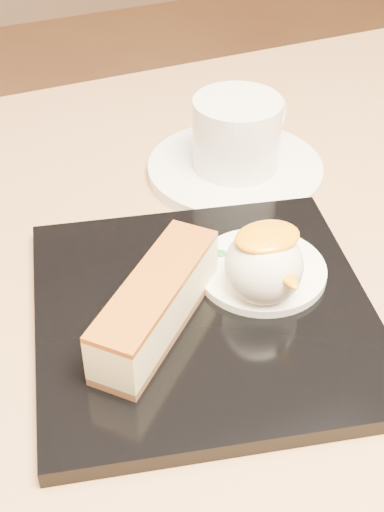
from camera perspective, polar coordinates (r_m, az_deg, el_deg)
name	(u,v)px	position (r m, az deg, el deg)	size (l,w,h in m)	color
table	(259,459)	(0.60, 5.34, -15.89)	(0.80, 0.80, 0.72)	black
dessert_plate	(204,313)	(0.47, 0.96, -4.60)	(0.22, 0.22, 0.01)	black
cheesecake	(156,304)	(0.44, -2.89, -3.84)	(0.11, 0.11, 0.04)	brown
cream_smear	(261,270)	(0.50, 5.55, -1.15)	(0.09, 0.09, 0.01)	white
ice_cream_scoop	(264,266)	(0.46, 5.77, -0.79)	(0.05, 0.05, 0.05)	white
mango_sauce	(267,237)	(0.45, 6.05, 1.53)	(0.04, 0.03, 0.01)	orange
mint_sprig	(208,256)	(0.50, 1.31, -0.03)	(0.03, 0.02, 0.00)	#298032
saucer	(235,169)	(0.62, 3.46, 6.95)	(0.15, 0.15, 0.01)	white
coffee_cup	(238,131)	(0.60, 3.72, 9.92)	(0.10, 0.07, 0.06)	white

